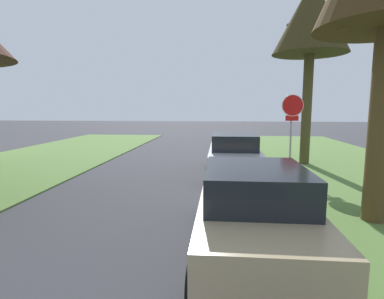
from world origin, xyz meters
name	(u,v)px	position (x,y,z in m)	size (l,w,h in m)	color
stop_sign_far	(292,117)	(4.36, 14.33, 2.20)	(0.81, 0.25, 2.97)	#9EA0A5
street_tree_right_mid_b	(311,19)	(5.46, 16.50, 6.25)	(3.17, 3.17, 7.84)	#464222
parked_sedan_tan	(253,213)	(2.27, 7.72, 0.72)	(1.95, 4.41, 1.57)	tan
parked_sedan_silver	(234,156)	(2.21, 14.00, 0.72)	(1.95, 4.41, 1.57)	#BCBCC1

